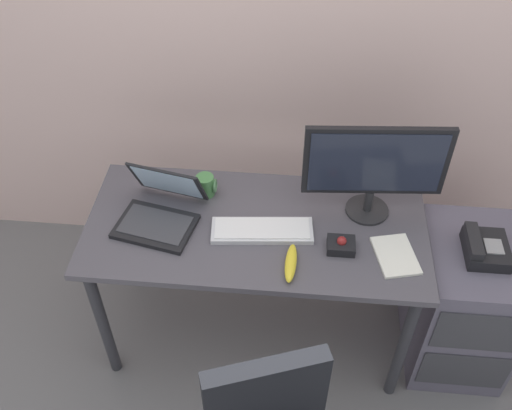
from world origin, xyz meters
TOP-DOWN VIEW (x-y plane):
  - ground_plane at (0.00, 0.00)m, footprint 8.00×8.00m
  - back_wall at (0.00, 0.68)m, footprint 6.00×0.10m
  - desk at (0.00, 0.00)m, footprint 1.40×0.65m
  - file_cabinet at (0.93, 0.00)m, footprint 0.42×0.53m
  - desk_phone at (0.92, -0.02)m, footprint 0.17×0.20m
  - monitor_main at (0.46, 0.13)m, footprint 0.57×0.18m
  - keyboard at (0.03, -0.04)m, footprint 0.42×0.17m
  - laptop at (-0.40, 0.01)m, footprint 0.37×0.38m
  - trackball_mouse at (0.34, -0.09)m, footprint 0.11×0.09m
  - coffee_mug at (-0.23, 0.17)m, footprint 0.09×0.08m
  - paper_notepad at (0.56, -0.11)m, footprint 0.19×0.24m
  - banana at (0.15, -0.20)m, footprint 0.05×0.19m

SIDE VIEW (x-z plane):
  - ground_plane at x=0.00m, z-range 0.00..0.00m
  - file_cabinet at x=0.93m, z-range 0.00..0.70m
  - desk at x=0.00m, z-range 0.28..1.04m
  - desk_phone at x=0.92m, z-range 0.69..0.78m
  - paper_notepad at x=0.56m, z-range 0.76..0.77m
  - keyboard at x=0.03m, z-range 0.76..0.78m
  - banana at x=0.15m, z-range 0.76..0.80m
  - trackball_mouse at x=0.34m, z-range 0.75..0.81m
  - coffee_mug at x=-0.23m, z-range 0.76..0.85m
  - laptop at x=-0.40m, z-range 0.70..0.92m
  - monitor_main at x=0.46m, z-range 0.79..1.22m
  - back_wall at x=0.00m, z-range 0.00..2.80m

